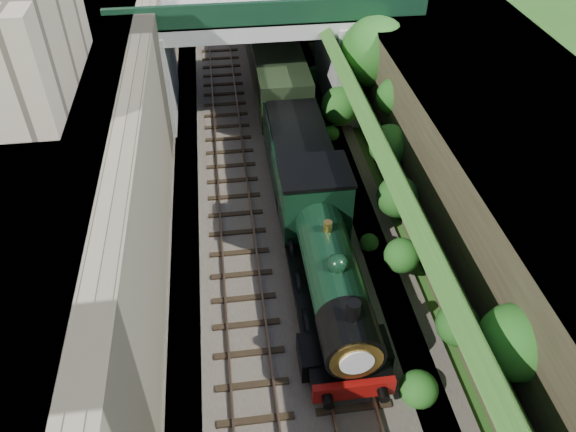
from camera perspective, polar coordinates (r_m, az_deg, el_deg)
The scene contains 13 objects.
trackbed at distance 31.20m, azimuth -2.34°, elevation 7.70°, with size 10.00×90.00×0.20m, color #473F38.
retaining_wall at distance 29.62m, azimuth -13.41°, elevation 12.31°, with size 1.00×90.00×7.00m, color #756B56.
street_plateau_left at distance 30.21m, azimuth -20.12°, elevation 11.49°, with size 6.00×90.00×7.00m, color #262628.
street_plateau_right at distance 31.85m, azimuth 15.25°, elevation 13.26°, with size 8.00×90.00×6.25m, color #262628.
embankment_slope at distance 30.51m, azimuth 7.06°, elevation 12.22°, with size 4.54×90.00×6.38m.
track_left at distance 31.04m, azimuth -6.05°, elevation 7.63°, with size 2.50×90.00×0.20m.
track_right at distance 31.23m, azimuth -0.13°, elevation 8.09°, with size 2.50×90.00×0.20m.
road_bridge at distance 32.98m, azimuth -1.55°, elevation 17.38°, with size 16.00×6.40×7.25m.
building_near at distance 22.90m, azimuth -26.70°, elevation 16.12°, with size 4.00×8.00×4.00m, color gray.
tree at distance 30.33m, azimuth 9.00°, elevation 16.00°, with size 3.60×3.80×6.60m.
locomotive at distance 21.23m, azimuth 3.94°, elevation -4.60°, with size 3.10×10.22×3.83m.
tender at distance 27.02m, azimuth 1.03°, elevation 5.91°, with size 2.70×6.00×3.05m.
coach_front at distance 37.85m, azimuth -1.88°, elevation 17.13°, with size 2.90×18.00×3.70m.
Camera 1 is at (-2.24, -6.27, 16.78)m, focal length 35.00 mm.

